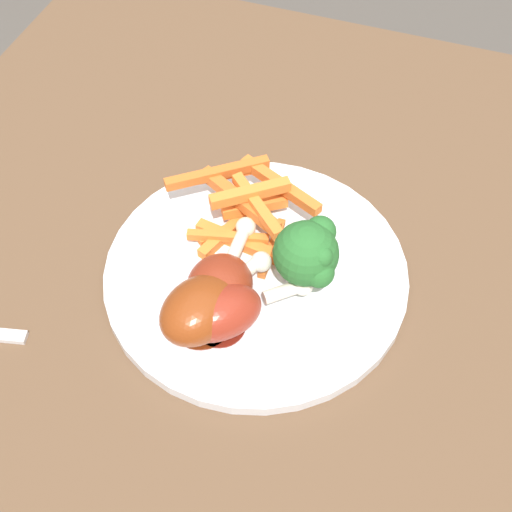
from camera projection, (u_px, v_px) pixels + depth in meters
dining_table at (249, 371)px, 0.73m from camera, size 0.94×0.84×0.71m
dinner_plate at (256, 273)px, 0.66m from camera, size 0.28×0.28×0.01m
broccoli_floret_front at (309, 253)px, 0.61m from camera, size 0.06×0.06×0.08m
carrot_fries_pile at (245, 207)px, 0.67m from camera, size 0.12×0.15×0.05m
chicken_drumstick_near at (224, 311)px, 0.60m from camera, size 0.11×0.11×0.04m
chicken_drumstick_far at (220, 285)px, 0.62m from camera, size 0.12×0.06×0.04m
chicken_drumstick_extra at (203, 308)px, 0.60m from camera, size 0.12×0.09×0.05m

